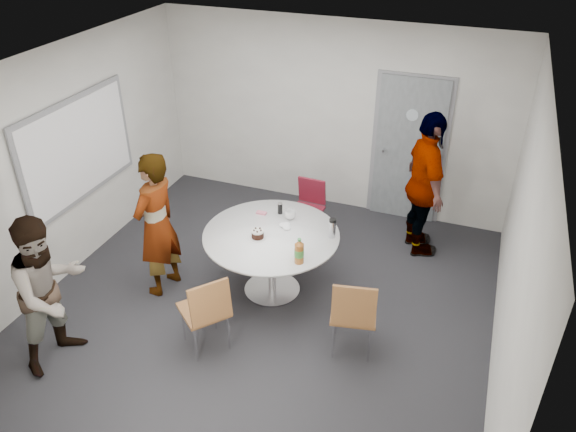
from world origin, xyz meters
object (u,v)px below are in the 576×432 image
at_px(whiteboard, 78,149).
at_px(chair_near_right, 354,311).
at_px(table, 273,243).
at_px(door, 408,150).
at_px(chair_far, 309,203).
at_px(person_right, 425,186).
at_px(person_left, 50,292).
at_px(person_main, 157,225).
at_px(chair_near_left, 207,308).

distance_m(whiteboard, chair_near_right, 3.76).
bearing_deg(table, door, 64.43).
bearing_deg(chair_far, person_right, -170.42).
bearing_deg(chair_far, person_left, 64.53).
distance_m(table, person_main, 1.32).
bearing_deg(person_left, whiteboard, 39.04).
height_order(table, person_main, person_main).
bearing_deg(person_left, door, -21.99).
bearing_deg(door, person_right, -66.12).
distance_m(table, chair_near_left, 1.17).
height_order(chair_near_right, chair_far, chair_near_right).
bearing_deg(chair_far, chair_near_right, 122.58).
xyz_separation_m(whiteboard, chair_near_left, (2.22, -1.12, -0.89)).
bearing_deg(chair_far, door, -135.41).
distance_m(table, chair_near_right, 1.32).
bearing_deg(table, whiteboard, -179.65).
distance_m(person_left, person_right, 4.41).
bearing_deg(table, chair_far, 90.33).
bearing_deg(person_right, whiteboard, 85.83).
height_order(chair_near_right, person_right, person_right).
height_order(chair_far, person_left, person_left).
bearing_deg(whiteboard, table, 0.35).
height_order(door, chair_near_right, door).
bearing_deg(chair_near_right, chair_near_left, -172.75).
relative_size(chair_near_left, person_right, 0.49).
relative_size(whiteboard, table, 1.24).
distance_m(chair_far, person_left, 3.42).
relative_size(door, person_left, 1.29).
bearing_deg(chair_far, person_main, 56.14).
xyz_separation_m(table, person_left, (-1.62, -1.71, 0.13)).
relative_size(chair_near_left, chair_far, 1.12).
height_order(door, chair_near_left, door).
bearing_deg(chair_far, table, 93.08).
xyz_separation_m(chair_near_right, person_left, (-2.74, -1.03, 0.25)).
height_order(table, chair_near_right, table).
bearing_deg(person_main, chair_near_right, 89.84).
height_order(table, chair_near_left, table).
distance_m(chair_near_right, person_left, 2.94).
bearing_deg(person_left, person_right, -31.73).
bearing_deg(person_right, chair_far, 71.99).
height_order(door, person_left, door).
height_order(chair_near_left, person_left, person_left).
xyz_separation_m(door, person_left, (-2.70, -3.98, -0.20)).
height_order(chair_near_left, chair_far, chair_near_left).
relative_size(whiteboard, chair_near_right, 2.03).
height_order(whiteboard, person_left, whiteboard).
bearing_deg(chair_near_right, person_right, 70.36).
bearing_deg(person_right, chair_near_right, 146.70).
xyz_separation_m(table, chair_near_right, (1.12, -0.68, -0.11)).
bearing_deg(person_left, chair_near_left, -54.97).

